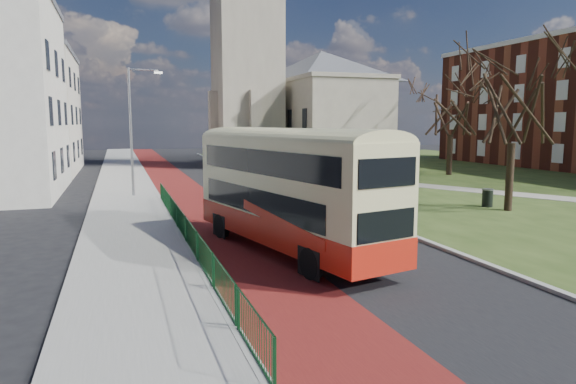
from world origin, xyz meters
name	(u,v)px	position (x,y,z in m)	size (l,w,h in m)	color
ground	(289,264)	(0.00, 0.00, 0.00)	(160.00, 160.00, 0.00)	black
road_carriageway	(220,189)	(1.50, 20.00, 0.01)	(9.00, 120.00, 0.01)	black
bus_lane	(182,191)	(-1.20, 20.00, 0.01)	(3.40, 120.00, 0.01)	#591414
pavement_west	(125,193)	(-5.00, 20.00, 0.06)	(4.00, 120.00, 0.12)	gray
kerb_west	(155,191)	(-3.00, 20.00, 0.07)	(0.25, 120.00, 0.13)	#999993
kerb_east	(274,183)	(6.10, 22.00, 0.07)	(0.25, 80.00, 0.13)	#999993
grass_green	(485,175)	(26.00, 22.00, 0.02)	(40.00, 80.00, 0.04)	#2E4418
footpath	(534,196)	(20.00, 10.00, 0.06)	(2.20, 36.00, 0.03)	#9E998C
pedestrian_railing	(186,230)	(-2.95, 4.00, 0.55)	(0.07, 24.00, 1.12)	#0D3A1A
gothic_church	(288,44)	(12.56, 38.00, 13.13)	(16.38, 18.00, 40.00)	gray
street_block_far	(18,112)	(-14.00, 38.00, 5.76)	(10.30, 16.30, 11.50)	beige
streetlamp	(133,125)	(-4.35, 18.00, 4.59)	(2.13, 0.18, 8.00)	gray
bus	(288,185)	(0.45, 1.46, 2.49)	(4.69, 10.69, 4.36)	#B41F10
winter_tree_near	(515,89)	(14.51, 6.16, 6.50)	(7.68, 7.68, 9.33)	black
winter_tree_far	(452,103)	(23.18, 23.45, 6.51)	(7.66, 7.66, 9.35)	#2F2017
litter_bin	(487,198)	(14.28, 7.52, 0.55)	(0.63, 0.63, 1.01)	black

